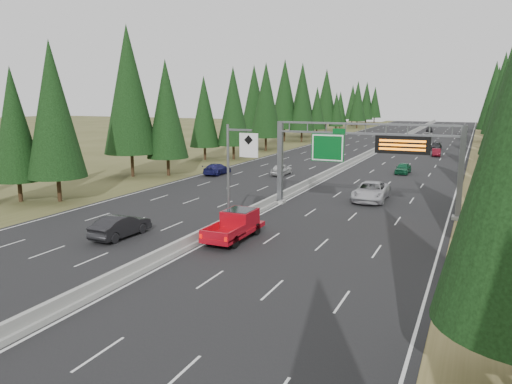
% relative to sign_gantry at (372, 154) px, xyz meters
% --- Properties ---
extents(road, '(32.00, 260.00, 0.08)m').
position_rel_sign_gantry_xyz_m(road, '(-8.92, 45.12, -5.23)').
color(road, black).
rests_on(road, ground).
extents(shoulder_right, '(3.60, 260.00, 0.06)m').
position_rel_sign_gantry_xyz_m(shoulder_right, '(8.88, 45.12, -5.24)').
color(shoulder_right, olive).
rests_on(shoulder_right, ground).
extents(shoulder_left, '(3.60, 260.00, 0.06)m').
position_rel_sign_gantry_xyz_m(shoulder_left, '(-26.72, 45.12, -5.24)').
color(shoulder_left, '#41441F').
rests_on(shoulder_left, ground).
extents(median_barrier, '(0.70, 260.00, 0.85)m').
position_rel_sign_gantry_xyz_m(median_barrier, '(-8.92, 45.12, -4.85)').
color(median_barrier, gray).
rests_on(median_barrier, road).
extents(sign_gantry, '(16.75, 0.98, 7.80)m').
position_rel_sign_gantry_xyz_m(sign_gantry, '(0.00, 0.00, 0.00)').
color(sign_gantry, slate).
rests_on(sign_gantry, road).
extents(hov_sign_pole, '(2.80, 0.50, 8.00)m').
position_rel_sign_gantry_xyz_m(hov_sign_pole, '(-8.33, -9.92, -0.54)').
color(hov_sign_pole, slate).
rests_on(hov_sign_pole, road).
extents(tree_row_left, '(11.69, 236.43, 18.94)m').
position_rel_sign_gantry_xyz_m(tree_row_left, '(-31.19, 30.67, 4.18)').
color(tree_row_left, black).
rests_on(tree_row_left, ground).
extents(silver_minivan, '(3.21, 6.62, 1.82)m').
position_rel_sign_gantry_xyz_m(silver_minivan, '(-0.87, 5.01, -4.28)').
color(silver_minivan, silver).
rests_on(silver_minivan, road).
extents(red_pickup, '(2.20, 6.15, 2.00)m').
position_rel_sign_gantry_xyz_m(red_pickup, '(-7.00, -12.27, -4.08)').
color(red_pickup, black).
rests_on(red_pickup, road).
extents(car_ahead_green, '(1.80, 4.24, 1.43)m').
position_rel_sign_gantry_xyz_m(car_ahead_green, '(-0.51, 24.31, -4.47)').
color(car_ahead_green, '#145835').
rests_on(car_ahead_green, road).
extents(car_ahead_dkred, '(1.69, 4.05, 1.30)m').
position_rel_sign_gantry_xyz_m(car_ahead_dkred, '(1.84, 47.06, -4.54)').
color(car_ahead_dkred, '#5D0D18').
rests_on(car_ahead_dkred, road).
extents(car_ahead_dkgrey, '(2.18, 4.83, 1.37)m').
position_rel_sign_gantry_xyz_m(car_ahead_dkgrey, '(0.82, 58.35, -4.50)').
color(car_ahead_dkgrey, black).
rests_on(car_ahead_dkgrey, road).
extents(car_ahead_white, '(2.85, 5.43, 1.46)m').
position_rel_sign_gantry_xyz_m(car_ahead_white, '(-3.47, 86.12, -4.46)').
color(car_ahead_white, silver).
rests_on(car_ahead_white, road).
extents(car_ahead_far, '(2.28, 4.79, 1.58)m').
position_rel_sign_gantry_xyz_m(car_ahead_far, '(-5.08, 109.47, -4.40)').
color(car_ahead_far, '#232325').
rests_on(car_ahead_far, road).
extents(car_onc_near, '(1.94, 5.07, 1.65)m').
position_rel_sign_gantry_xyz_m(car_onc_near, '(-14.81, -15.52, -4.36)').
color(car_onc_near, black).
rests_on(car_onc_near, road).
extents(car_onc_blue, '(2.05, 5.01, 1.45)m').
position_rel_sign_gantry_xyz_m(car_onc_blue, '(-22.68, 13.54, -4.46)').
color(car_onc_blue, '#181854').
rests_on(car_onc_blue, road).
extents(car_onc_white, '(1.77, 4.34, 1.47)m').
position_rel_sign_gantry_xyz_m(car_onc_white, '(-14.82, 16.63, -4.45)').
color(car_onc_white, silver).
rests_on(car_onc_white, road).
extents(car_onc_far, '(2.39, 4.96, 1.36)m').
position_rel_sign_gantry_xyz_m(car_onc_far, '(-19.35, 59.29, -4.51)').
color(car_onc_far, black).
rests_on(car_onc_far, road).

